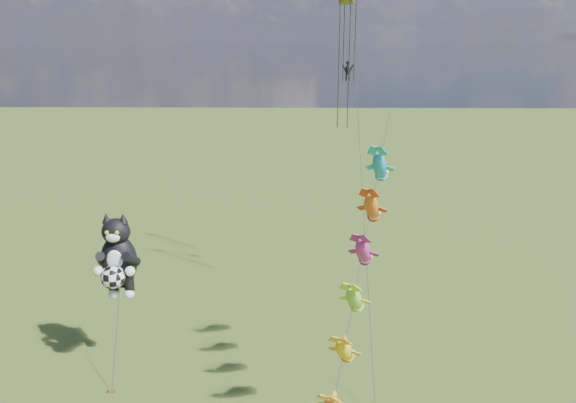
{
  "coord_description": "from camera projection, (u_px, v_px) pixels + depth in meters",
  "views": [
    {
      "loc": [
        9.74,
        -25.53,
        21.06
      ],
      "look_at": [
        9.08,
        11.27,
        10.27
      ],
      "focal_mm": 35.0,
      "sensor_mm": 36.0,
      "label": 1
    }
  ],
  "objects": [
    {
      "name": "fish_windsock_rig",
      "position": [
        358.0,
        275.0,
        28.4
      ],
      "size": [
        5.3,
        15.14,
        16.92
      ],
      "rotation": [
        0.0,
        0.0,
        -0.01
      ],
      "color": "brown",
      "rests_on": "ground"
    },
    {
      "name": "cat_kite_rig",
      "position": [
        117.0,
        257.0,
        35.07
      ],
      "size": [
        2.6,
        4.14,
        10.7
      ],
      "rotation": [
        0.0,
        0.0,
        -0.05
      ],
      "color": "brown",
      "rests_on": "ground"
    },
    {
      "name": "parafoil_rig",
      "position": [
        349.0,
        52.0,
        40.92
      ],
      "size": [
        1.99,
        17.5,
        27.1
      ],
      "rotation": [
        0.0,
        0.0,
        0.13
      ],
      "color": "brown",
      "rests_on": "ground"
    }
  ]
}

